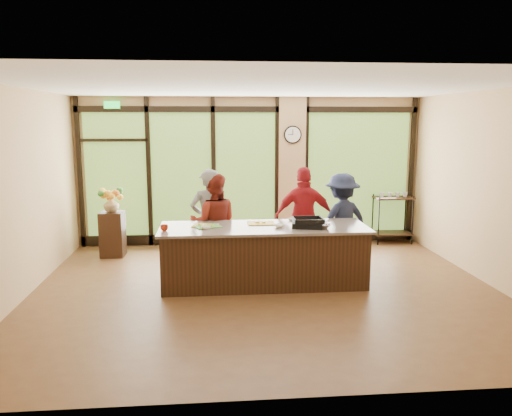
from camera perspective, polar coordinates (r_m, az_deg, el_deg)
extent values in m
plane|color=#51331C|center=(7.65, 1.12, -9.33)|extent=(7.00, 7.00, 0.00)
plane|color=white|center=(7.24, 1.20, 13.70)|extent=(7.00, 7.00, 0.00)
plane|color=tan|center=(10.26, -0.66, 4.20)|extent=(7.00, 0.00, 7.00)
plane|color=tan|center=(7.74, -25.55, 1.36)|extent=(0.00, 6.00, 6.00)
plane|color=tan|center=(8.42, 25.57, 1.97)|extent=(0.00, 6.00, 6.00)
cube|color=tan|center=(10.30, 4.10, 4.20)|extent=(0.55, 0.12, 3.00)
cube|color=black|center=(10.16, -0.65, 11.20)|extent=(6.90, 0.08, 0.12)
cube|color=black|center=(10.44, -0.62, -3.38)|extent=(6.90, 0.08, 0.20)
cube|color=#19D83F|center=(10.26, -16.14, 11.26)|extent=(0.30, 0.04, 0.14)
cube|color=#3B7227|center=(10.38, -15.70, 3.62)|extent=(1.20, 0.02, 2.50)
cube|color=#3B7227|center=(10.22, -8.51, 3.79)|extent=(1.20, 0.02, 2.50)
cube|color=#3B7227|center=(10.23, -1.21, 3.90)|extent=(1.20, 0.02, 2.50)
cube|color=#3B7227|center=(10.65, 11.54, 3.94)|extent=(2.10, 0.02, 2.50)
cube|color=black|center=(10.51, -19.49, 3.77)|extent=(0.08, 0.08, 3.00)
cube|color=black|center=(10.26, -12.16, 3.98)|extent=(0.08, 0.08, 3.00)
cube|color=black|center=(10.18, -4.86, 4.12)|extent=(0.08, 0.08, 3.00)
cube|color=black|center=(10.27, 2.43, 4.20)|extent=(0.08, 0.08, 3.00)
cube|color=black|center=(10.36, 5.73, 4.21)|extent=(0.08, 0.08, 3.00)
cube|color=black|center=(11.01, 17.34, 4.14)|extent=(0.08, 0.08, 3.00)
cube|color=black|center=(7.80, 0.89, -5.56)|extent=(3.10, 1.00, 0.88)
cube|color=#71655D|center=(7.69, 0.90, -2.25)|extent=(3.20, 1.10, 0.04)
cylinder|color=black|center=(10.19, 4.21, 8.36)|extent=(0.36, 0.04, 0.36)
cylinder|color=white|center=(10.17, 4.23, 8.36)|extent=(0.31, 0.01, 0.31)
cube|color=black|center=(10.16, 4.24, 8.64)|extent=(0.01, 0.00, 0.11)
cube|color=black|center=(10.16, 3.95, 8.36)|extent=(0.09, 0.00, 0.01)
imported|color=slate|center=(8.40, -5.44, -1.46)|extent=(0.74, 0.60, 1.74)
imported|color=maroon|center=(8.39, -4.84, -1.72)|extent=(0.82, 0.64, 1.67)
imported|color=maroon|center=(8.63, 5.54, -1.12)|extent=(1.06, 0.50, 1.75)
imported|color=#1B213B|center=(8.80, 9.75, -1.39)|extent=(1.20, 0.93, 1.64)
cube|color=black|center=(7.65, 5.94, -1.92)|extent=(0.53, 0.46, 0.08)
imported|color=silver|center=(7.63, 7.45, -2.02)|extent=(0.31, 0.31, 0.07)
cube|color=#43832F|center=(7.69, -5.56, -2.12)|extent=(0.47, 0.42, 0.01)
cube|color=gold|center=(7.76, -5.83, -2.01)|extent=(0.44, 0.37, 0.01)
cube|color=gold|center=(7.90, 0.58, -1.74)|extent=(0.42, 0.32, 0.01)
imported|color=white|center=(7.53, -5.74, -2.25)|extent=(0.18, 0.18, 0.04)
imported|color=white|center=(7.62, 2.67, -2.05)|extent=(0.16, 0.16, 0.05)
imported|color=white|center=(8.17, 4.10, -1.30)|extent=(0.17, 0.17, 0.03)
imported|color=#A02510|center=(7.49, -10.44, -2.25)|extent=(0.14, 0.14, 0.09)
cube|color=black|center=(9.78, -16.06, -2.87)|extent=(0.44, 0.44, 0.85)
imported|color=#947A50|center=(9.67, -16.23, 0.43)|extent=(0.36, 0.36, 0.29)
cube|color=black|center=(10.86, 15.23, -2.77)|extent=(0.79, 0.45, 0.03)
cube|color=black|center=(10.73, 15.42, 1.13)|extent=(0.79, 0.45, 0.03)
cylinder|color=black|center=(10.50, 13.85, -1.46)|extent=(0.03, 0.03, 1.01)
cylinder|color=black|center=(10.75, 17.46, -1.37)|extent=(0.03, 0.03, 1.01)
cylinder|color=black|center=(10.87, 13.17, -1.05)|extent=(0.03, 0.03, 1.01)
cylinder|color=black|center=(11.12, 16.68, -0.97)|extent=(0.03, 0.03, 1.01)
imported|color=silver|center=(10.64, 14.19, 1.49)|extent=(0.11, 0.11, 0.10)
imported|color=silver|center=(10.69, 15.04, 1.49)|extent=(0.11, 0.11, 0.10)
imported|color=silver|center=(10.75, 15.88, 1.50)|extent=(0.11, 0.11, 0.10)
imported|color=silver|center=(10.81, 16.65, 1.50)|extent=(0.11, 0.11, 0.10)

